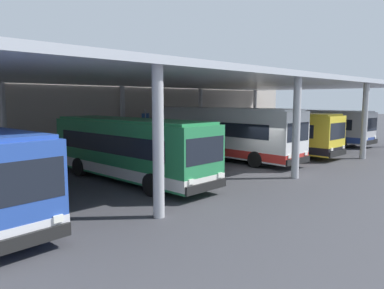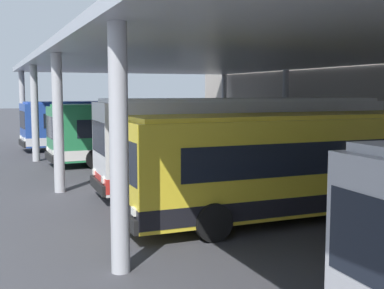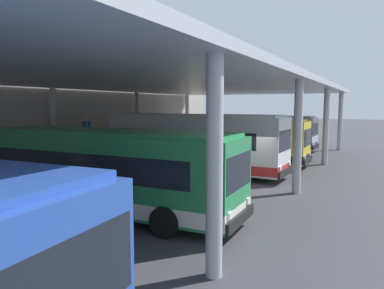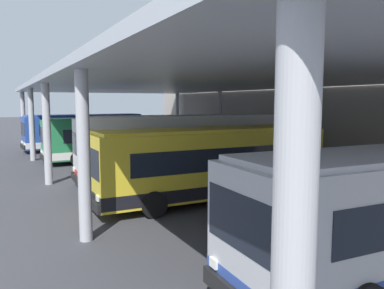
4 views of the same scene
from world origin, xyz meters
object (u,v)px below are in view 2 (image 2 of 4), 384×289
bus_second_bay (149,132)px  bench_waiting (322,150)px  bus_middle_bay (243,143)px  bus_far_bay (294,164)px  bus_nearest_bay (103,124)px  banner_sign (351,131)px  trash_bin (292,146)px

bus_second_bay → bench_waiting: (3.61, 8.68, -0.99)m
bus_middle_bay → bench_waiting: (-5.25, 7.65, -1.18)m
bus_far_bay → bus_middle_bay: bearing=171.1°
bus_nearest_bay → banner_sign: (14.66, 8.60, 0.32)m
bus_nearest_bay → bench_waiting: (11.31, 9.48, -0.99)m
bus_middle_bay → banner_sign: (-1.90, 6.77, 0.14)m
bus_nearest_bay → trash_bin: (9.07, 9.07, -0.98)m
trash_bin → bus_far_bay: bearing=-33.5°
bus_middle_bay → trash_bin: size_ratio=11.63×
bench_waiting → trash_bin: 2.28m
bus_nearest_bay → bus_second_bay: bearing=6.0°
bench_waiting → banner_sign: bearing=-14.6°
bus_far_bay → banner_sign: 9.83m
bus_second_bay → bench_waiting: size_ratio=5.89×
banner_sign → bus_middle_bay: bearing=-74.4°
bus_middle_bay → banner_sign: bus_middle_bay is taller
bus_middle_bay → trash_bin: 10.49m
bus_far_bay → bench_waiting: 12.87m
bus_second_bay → bus_far_bay: size_ratio=1.01×
bus_middle_bay → bench_waiting: bearing=124.5°
banner_sign → trash_bin: bearing=175.2°
bus_nearest_bay → trash_bin: 12.86m
bus_nearest_bay → banner_sign: size_ratio=3.33×
bus_far_bay → trash_bin: 14.41m
bench_waiting → trash_bin: size_ratio=1.84×
bus_second_bay → bus_far_bay: (13.35, 0.33, 0.00)m
bench_waiting → trash_bin: bearing=-169.7°
bench_waiting → bus_middle_bay: bearing=-55.5°
bus_second_bay → bus_middle_bay: 8.93m
bus_far_bay → bench_waiting: (-9.74, 8.35, -0.99)m
bench_waiting → trash_bin: trash_bin is taller
bus_second_bay → banner_sign: bearing=48.2°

